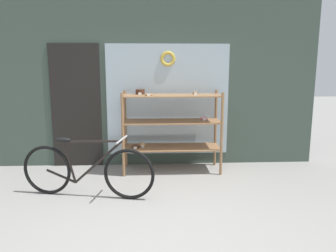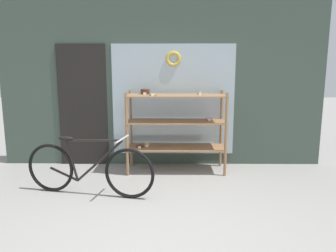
# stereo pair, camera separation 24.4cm
# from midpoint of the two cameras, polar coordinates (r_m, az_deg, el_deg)

# --- Properties ---
(ground_plane) EXTENTS (30.00, 30.00, 0.00)m
(ground_plane) POSITION_cam_midpoint_polar(r_m,az_deg,el_deg) (3.51, -3.33, -19.19)
(ground_plane) COLOR gray
(storefront_facade) EXTENTS (5.59, 0.13, 3.69)m
(storefront_facade) POSITION_cam_midpoint_polar(r_m,az_deg,el_deg) (5.69, -3.70, 11.05)
(storefront_facade) COLOR #3D4C42
(storefront_facade) RESTS_ON ground_plane
(display_case) EXTENTS (1.60, 0.56, 1.35)m
(display_case) POSITION_cam_midpoint_polar(r_m,az_deg,el_deg) (5.36, -0.89, 0.60)
(display_case) COLOR #8E6642
(display_case) RESTS_ON ground_plane
(bicycle) EXTENTS (1.80, 0.54, 0.81)m
(bicycle) POSITION_cam_midpoint_polar(r_m,az_deg,el_deg) (4.55, -15.51, -7.45)
(bicycle) COLOR black
(bicycle) RESTS_ON ground_plane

